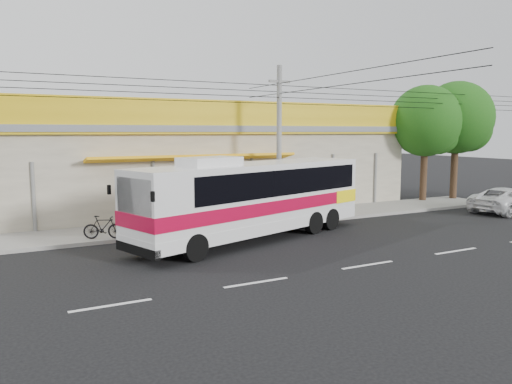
% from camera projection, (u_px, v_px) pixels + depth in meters
% --- Properties ---
extents(ground, '(120.00, 120.00, 0.00)m').
position_uv_depth(ground, '(322.00, 249.00, 18.03)').
color(ground, black).
rests_on(ground, ground).
extents(sidewalk, '(30.00, 3.20, 0.15)m').
position_uv_depth(sidewalk, '(248.00, 221.00, 23.30)').
color(sidewalk, gray).
rests_on(sidewalk, ground).
extents(lane_markings, '(50.00, 0.12, 0.01)m').
position_uv_depth(lane_markings, '(368.00, 265.00, 15.83)').
color(lane_markings, silver).
rests_on(lane_markings, ground).
extents(storefront_building, '(22.60, 9.20, 5.70)m').
position_uv_depth(storefront_building, '(203.00, 166.00, 27.90)').
color(storefront_building, gray).
rests_on(storefront_building, ground).
extents(coach_bus, '(10.95, 5.50, 3.32)m').
position_uv_depth(coach_bus, '(257.00, 194.00, 19.55)').
color(coach_bus, silver).
rests_on(coach_bus, ground).
extents(motorbike_dark, '(1.54, 0.97, 0.90)m').
position_uv_depth(motorbike_dark, '(103.00, 227.00, 18.96)').
color(motorbike_dark, black).
rests_on(motorbike_dark, sidewalk).
extents(white_car, '(4.90, 2.66, 1.30)m').
position_uv_depth(white_car, '(508.00, 200.00, 26.08)').
color(white_car, silver).
rests_on(white_car, ground).
extents(utility_pole, '(34.00, 14.00, 7.20)m').
position_uv_depth(utility_pole, '(279.00, 94.00, 22.68)').
color(utility_pole, slate).
rests_on(utility_pole, ground).
extents(tree_near, '(4.18, 4.18, 6.93)m').
position_uv_depth(tree_near, '(428.00, 123.00, 29.33)').
color(tree_near, '#2F2113').
rests_on(tree_near, ground).
extents(tree_far, '(4.36, 4.36, 7.24)m').
position_uv_depth(tree_far, '(459.00, 120.00, 30.14)').
color(tree_far, '#2F2113').
rests_on(tree_far, ground).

